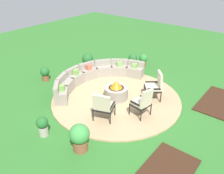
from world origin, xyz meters
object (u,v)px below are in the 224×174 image
object	(u,v)px
potted_plant_0	(45,73)
potted_plant_3	(43,125)
potted_plant_5	(88,61)
potted_plant_4	(143,60)
lounge_chair_back_left	(155,85)
fire_pit	(116,91)
potted_plant_1	(133,60)
curved_stone_bench	(94,76)
lounge_chair_front_right	(143,102)
potted_plant_2	(80,136)
lounge_chair_front_left	(103,105)

from	to	relation	value
potted_plant_0	potted_plant_3	size ratio (longest dim) A/B	0.97
potted_plant_3	potted_plant_5	distance (m)	4.86
potted_plant_0	potted_plant_4	distance (m)	4.65
lounge_chair_back_left	fire_pit	bearing A→B (deg)	88.35
lounge_chair_back_left	potted_plant_1	distance (m)	3.19
curved_stone_bench	potted_plant_3	world-z (taller)	curved_stone_bench
potted_plant_0	potted_plant_5	bearing A→B (deg)	-17.80
potted_plant_1	potted_plant_4	bearing A→B (deg)	-60.77
potted_plant_3	potted_plant_5	bearing A→B (deg)	27.81
lounge_chair_front_right	potted_plant_2	distance (m)	2.41
curved_stone_bench	lounge_chair_front_left	world-z (taller)	lounge_chair_front_left
potted_plant_4	lounge_chair_back_left	bearing A→B (deg)	-140.26
lounge_chair_back_left	potted_plant_4	distance (m)	3.05
potted_plant_0	lounge_chair_front_left	bearing A→B (deg)	-99.69
potted_plant_2	potted_plant_3	bearing A→B (deg)	101.01
lounge_chair_front_left	potted_plant_2	size ratio (longest dim) A/B	1.21
fire_pit	potted_plant_3	distance (m)	3.01
potted_plant_1	potted_plant_3	size ratio (longest dim) A/B	0.99
potted_plant_4	lounge_chair_front_right	bearing A→B (deg)	-148.74
fire_pit	lounge_chair_front_right	world-z (taller)	lounge_chair_front_right
curved_stone_bench	lounge_chair_front_left	size ratio (longest dim) A/B	4.09
fire_pit	lounge_chair_front_left	distance (m)	1.45
lounge_chair_front_left	potted_plant_4	distance (m)	4.74
fire_pit	potted_plant_1	xyz separation A→B (m)	(2.97, 1.25, 0.01)
potted_plant_5	lounge_chair_back_left	bearing A→B (deg)	-96.60
potted_plant_3	potted_plant_4	bearing A→B (deg)	3.34
curved_stone_bench	lounge_chair_front_right	bearing A→B (deg)	-105.77
lounge_chair_front_right	potted_plant_1	world-z (taller)	lounge_chair_front_right
lounge_chair_front_left	fire_pit	bearing A→B (deg)	90.00
lounge_chair_back_left	potted_plant_2	xyz separation A→B (m)	(-3.60, 0.28, -0.15)
fire_pit	potted_plant_4	distance (m)	3.31
fire_pit	potted_plant_5	world-z (taller)	potted_plant_5
potted_plant_0	potted_plant_1	size ratio (longest dim) A/B	0.97
curved_stone_bench	lounge_chair_front_right	size ratio (longest dim) A/B	3.92
lounge_chair_back_left	potted_plant_2	size ratio (longest dim) A/B	1.30
potted_plant_4	potted_plant_5	bearing A→B (deg)	134.83
lounge_chair_back_left	potted_plant_1	size ratio (longest dim) A/B	1.71
potted_plant_1	potted_plant_0	bearing A→B (deg)	149.99
potted_plant_1	potted_plant_4	distance (m)	0.51
potted_plant_4	potted_plant_5	distance (m)	2.69
potted_plant_4	fire_pit	bearing A→B (deg)	-165.87
potted_plant_2	potted_plant_5	distance (m)	5.39
curved_stone_bench	potted_plant_5	size ratio (longest dim) A/B	5.13
lounge_chair_front_left	potted_plant_4	world-z (taller)	lounge_chair_front_left
curved_stone_bench	potted_plant_2	size ratio (longest dim) A/B	4.94
potted_plant_0	potted_plant_5	distance (m)	2.10
potted_plant_3	lounge_chair_front_right	bearing A→B (deg)	-35.00
curved_stone_bench	lounge_chair_front_right	xyz separation A→B (m)	(-0.81, -2.87, 0.25)
curved_stone_bench	lounge_chair_back_left	world-z (taller)	lounge_chair_back_left
lounge_chair_front_left	lounge_chair_front_right	bearing A→B (deg)	26.92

